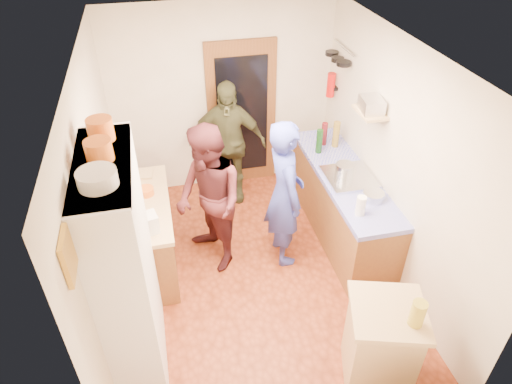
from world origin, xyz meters
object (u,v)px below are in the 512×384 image
object	(u,v)px
hutch_body	(127,274)
person_left	(210,198)
person_back	(228,143)
right_counter_base	(341,205)
person_hob	(288,195)
island_base	(380,346)

from	to	relation	value
hutch_body	person_left	size ratio (longest dim) A/B	1.24
person_left	person_back	distance (m)	1.25
person_left	hutch_body	bearing A→B (deg)	-55.73
right_counter_base	person_back	xyz separation A→B (m)	(-1.22, 1.08, 0.45)
hutch_body	right_counter_base	size ratio (longest dim) A/B	1.00
person_hob	person_left	world-z (taller)	person_hob
person_left	right_counter_base	bearing A→B (deg)	73.52
person_back	person_hob	bearing A→B (deg)	-58.49
island_base	person_back	distance (m)	3.21
hutch_body	person_back	xyz separation A→B (m)	(1.28, 2.38, -0.23)
person_hob	person_back	world-z (taller)	person_hob
person_back	island_base	bearing A→B (deg)	-62.12
right_counter_base	person_hob	distance (m)	0.96
right_counter_base	island_base	distance (m)	2.05
right_counter_base	person_left	world-z (taller)	person_left
hutch_body	person_back	distance (m)	2.71
person_hob	hutch_body	bearing A→B (deg)	119.29
hutch_body	right_counter_base	xyz separation A→B (m)	(2.50, 1.30, -0.68)
hutch_body	person_hob	world-z (taller)	hutch_body
person_hob	island_base	bearing A→B (deg)	-170.27
hutch_body	person_hob	size ratio (longest dim) A/B	1.22
right_counter_base	person_back	distance (m)	1.69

